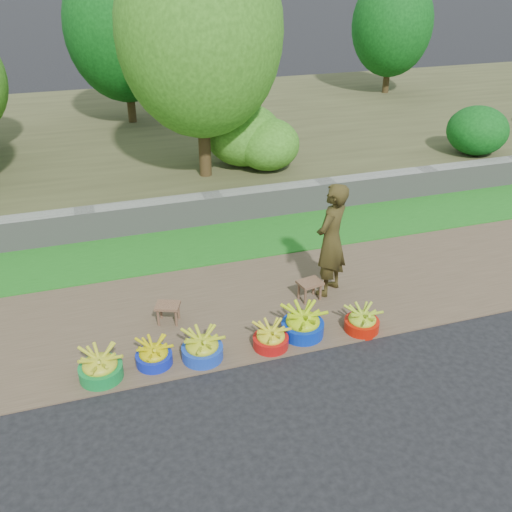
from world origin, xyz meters
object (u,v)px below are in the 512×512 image
object	(u,v)px
basin_e	(303,324)
basin_f	(362,321)
basin_d	(271,338)
stool_left	(168,308)
basin_a	(100,367)
basin_c	(202,348)
stool_right	(310,285)
basin_b	(154,355)
vendor_woman	(331,240)

from	to	relation	value
basin_e	basin_f	world-z (taller)	basin_e
basin_d	stool_left	distance (m)	1.46
basin_a	basin_c	bearing A→B (deg)	-0.25
basin_e	basin_f	xyz separation A→B (m)	(0.78, -0.14, -0.03)
basin_f	stool_right	distance (m)	0.97
basin_a	stool_left	xyz separation A→B (m)	(0.95, 0.87, 0.07)
basin_b	basin_e	xyz separation A→B (m)	(1.93, 0.01, 0.04)
basin_b	stool_right	size ratio (longest dim) A/B	1.20
basin_b	basin_e	world-z (taller)	basin_e
basin_e	stool_left	world-z (taller)	basin_e
vendor_woman	basin_a	bearing A→B (deg)	-22.27
basin_a	vendor_woman	xyz separation A→B (m)	(3.31, 0.94, 0.69)
stool_right	basin_b	bearing A→B (deg)	-162.02
basin_c	basin_e	distance (m)	1.35
basin_c	basin_e	xyz separation A→B (m)	(1.35, 0.08, 0.02)
vendor_woman	basin_c	bearing A→B (deg)	-13.86
basin_d	vendor_woman	world-z (taller)	vendor_woman
basin_f	vendor_woman	distance (m)	1.23
basin_c	vendor_woman	xyz separation A→B (m)	(2.10, 0.95, 0.69)
basin_a	basin_f	bearing A→B (deg)	-1.21
basin_a	basin_b	distance (m)	0.63
basin_a	basin_e	size ratio (longest dim) A/B	0.92
basin_d	basin_e	bearing A→B (deg)	13.92
basin_b	basin_a	bearing A→B (deg)	-174.14
basin_b	basin_d	bearing A→B (deg)	-4.44
stool_right	vendor_woman	distance (m)	0.71
basin_f	stool_left	xyz separation A→B (m)	(-2.39, 0.95, 0.09)
basin_c	stool_right	xyz separation A→B (m)	(1.76, 0.83, 0.08)
stool_right	vendor_woman	xyz separation A→B (m)	(0.34, 0.12, 0.61)
vendor_woman	basin_b	bearing A→B (deg)	-20.03
basin_a	vendor_woman	distance (m)	3.51
basin_e	basin_b	bearing A→B (deg)	-179.83
basin_a	stool_right	size ratio (longest dim) A/B	1.38
basin_b	basin_d	distance (m)	1.46
stool_left	basin_c	bearing A→B (deg)	-73.49
basin_f	stool_right	world-z (taller)	basin_f
basin_e	basin_a	bearing A→B (deg)	-178.43
stool_right	vendor_woman	world-z (taller)	vendor_woman
basin_b	stool_left	distance (m)	0.88
basin_e	stool_right	size ratio (longest dim) A/B	1.50
stool_left	vendor_woman	size ratio (longest dim) A/B	0.23
basin_f	vendor_woman	size ratio (longest dim) A/B	0.27
basin_c	stool_right	size ratio (longest dim) A/B	1.38
basin_c	basin_e	world-z (taller)	basin_e
basin_e	stool_right	world-z (taller)	basin_e
vendor_woman	stool_left	bearing A→B (deg)	-36.53
basin_a	basin_d	size ratio (longest dim) A/B	1.14
basin_c	stool_left	distance (m)	0.92
basin_b	stool_left	bearing A→B (deg)	68.40
stool_left	basin_e	bearing A→B (deg)	-26.57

